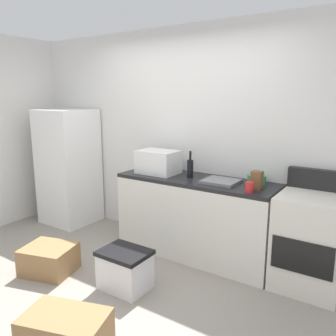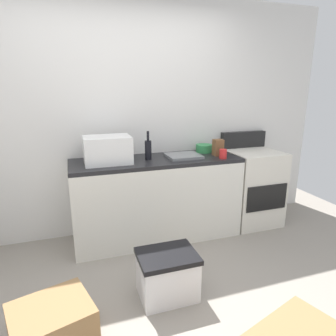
# 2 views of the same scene
# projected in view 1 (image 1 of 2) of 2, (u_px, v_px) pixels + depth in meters

# --- Properties ---
(ground_plane) EXTENTS (6.00, 6.00, 0.00)m
(ground_plane) POSITION_uv_depth(u_px,v_px,m) (103.00, 295.00, 3.14)
(ground_plane) COLOR gray
(wall_back) EXTENTS (5.00, 0.10, 2.60)m
(wall_back) POSITION_uv_depth(u_px,v_px,m) (189.00, 138.00, 4.14)
(wall_back) COLOR silver
(wall_back) RESTS_ON ground_plane
(kitchen_counter) EXTENTS (1.80, 0.60, 0.90)m
(kitchen_counter) POSITION_uv_depth(u_px,v_px,m) (196.00, 217.00, 3.86)
(kitchen_counter) COLOR silver
(kitchen_counter) RESTS_ON ground_plane
(refrigerator) EXTENTS (0.68, 0.66, 1.61)m
(refrigerator) POSITION_uv_depth(u_px,v_px,m) (69.00, 167.00, 4.86)
(refrigerator) COLOR white
(refrigerator) RESTS_ON ground_plane
(stove_oven) EXTENTS (0.60, 0.61, 1.10)m
(stove_oven) POSITION_uv_depth(u_px,v_px,m) (310.00, 240.00, 3.20)
(stove_oven) COLOR silver
(stove_oven) RESTS_ON ground_plane
(microwave) EXTENTS (0.46, 0.34, 0.27)m
(microwave) POSITION_uv_depth(u_px,v_px,m) (158.00, 162.00, 4.01)
(microwave) COLOR white
(microwave) RESTS_ON kitchen_counter
(sink_basin) EXTENTS (0.36, 0.32, 0.03)m
(sink_basin) POSITION_uv_depth(u_px,v_px,m) (221.00, 181.00, 3.59)
(sink_basin) COLOR slate
(sink_basin) RESTS_ON kitchen_counter
(wine_bottle) EXTENTS (0.07, 0.07, 0.30)m
(wine_bottle) POSITION_uv_depth(u_px,v_px,m) (190.00, 168.00, 3.80)
(wine_bottle) COLOR black
(wine_bottle) RESTS_ON kitchen_counter
(coffee_mug) EXTENTS (0.08, 0.08, 0.10)m
(coffee_mug) POSITION_uv_depth(u_px,v_px,m) (249.00, 187.00, 3.22)
(coffee_mug) COLOR red
(coffee_mug) RESTS_ON kitchen_counter
(knife_block) EXTENTS (0.10, 0.10, 0.18)m
(knife_block) POSITION_uv_depth(u_px,v_px,m) (257.00, 180.00, 3.33)
(knife_block) COLOR brown
(knife_block) RESTS_ON kitchen_counter
(mixing_bowl) EXTENTS (0.19, 0.19, 0.09)m
(mixing_bowl) POSITION_uv_depth(u_px,v_px,m) (257.00, 179.00, 3.54)
(mixing_bowl) COLOR #338C4C
(mixing_bowl) RESTS_ON kitchen_counter
(cardboard_box_large) EXTENTS (0.59, 0.54, 0.28)m
(cardboard_box_large) POSITION_uv_depth(u_px,v_px,m) (49.00, 259.00, 3.52)
(cardboard_box_large) COLOR olive
(cardboard_box_large) RESTS_ON ground_plane
(storage_bin) EXTENTS (0.46, 0.36, 0.38)m
(storage_bin) POSITION_uv_depth(u_px,v_px,m) (125.00, 269.00, 3.22)
(storage_bin) COLOR silver
(storage_bin) RESTS_ON ground_plane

